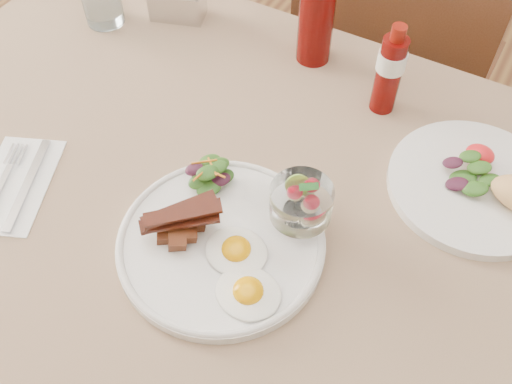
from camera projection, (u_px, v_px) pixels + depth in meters
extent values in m
cylinder|color=#562F1B|center=(126.00, 111.00, 1.50)|extent=(0.06, 0.06, 0.71)
cube|color=#562F1B|center=(252.00, 219.00, 0.83)|extent=(1.30, 0.85, 0.04)
cube|color=#9C7F60|center=(252.00, 210.00, 0.81)|extent=(1.33, 0.88, 0.00)
cylinder|color=#562F1B|center=(298.00, 151.00, 1.58)|extent=(0.04, 0.04, 0.45)
cylinder|color=#562F1B|center=(422.00, 201.00, 1.48)|extent=(0.04, 0.04, 0.45)
cylinder|color=#562F1B|center=(350.00, 76.00, 1.78)|extent=(0.04, 0.04, 0.45)
cylinder|color=#562F1B|center=(463.00, 116.00, 1.67)|extent=(0.04, 0.04, 0.45)
cube|color=#562F1B|center=(400.00, 67.00, 1.44)|extent=(0.42, 0.42, 0.03)
cube|color=#562F1B|center=(387.00, 32.00, 1.14)|extent=(0.42, 0.03, 0.46)
cylinder|color=white|center=(221.00, 243.00, 0.77)|extent=(0.28, 0.28, 0.02)
ellipsoid|color=white|center=(248.00, 293.00, 0.71)|extent=(0.10, 0.09, 0.01)
ellipsoid|color=#FFA505|center=(248.00, 291.00, 0.70)|extent=(0.04, 0.04, 0.02)
ellipsoid|color=white|center=(236.00, 251.00, 0.74)|extent=(0.10, 0.09, 0.01)
ellipsoid|color=#FFA505|center=(236.00, 249.00, 0.74)|extent=(0.04, 0.04, 0.02)
cube|color=maroon|center=(176.00, 224.00, 0.76)|extent=(0.03, 0.03, 0.02)
cube|color=maroon|center=(188.00, 233.00, 0.75)|extent=(0.03, 0.03, 0.02)
cube|color=maroon|center=(164.00, 236.00, 0.75)|extent=(0.02, 0.02, 0.02)
cube|color=maroon|center=(197.00, 222.00, 0.76)|extent=(0.03, 0.03, 0.02)
cube|color=maroon|center=(177.00, 241.00, 0.75)|extent=(0.03, 0.03, 0.02)
cube|color=maroon|center=(167.00, 220.00, 0.77)|extent=(0.02, 0.02, 0.02)
cube|color=maroon|center=(185.00, 221.00, 0.75)|extent=(0.03, 0.03, 0.02)
cube|color=#521E0D|center=(178.00, 218.00, 0.74)|extent=(0.09, 0.09, 0.01)
cube|color=#521E0D|center=(181.00, 221.00, 0.74)|extent=(0.09, 0.08, 0.01)
cube|color=#521E0D|center=(179.00, 210.00, 0.74)|extent=(0.08, 0.09, 0.01)
cube|color=#521E0D|center=(183.00, 213.00, 0.73)|extent=(0.09, 0.08, 0.01)
ellipsoid|color=#265316|center=(209.00, 181.00, 0.81)|extent=(0.04, 0.04, 0.01)
ellipsoid|color=#265316|center=(222.00, 177.00, 0.82)|extent=(0.04, 0.03, 0.01)
ellipsoid|color=#391224|center=(201.00, 171.00, 0.82)|extent=(0.04, 0.03, 0.01)
ellipsoid|color=#265316|center=(209.00, 188.00, 0.80)|extent=(0.04, 0.03, 0.01)
ellipsoid|color=#265316|center=(199.00, 181.00, 0.80)|extent=(0.04, 0.03, 0.01)
ellipsoid|color=#391224|center=(221.00, 180.00, 0.80)|extent=(0.03, 0.03, 0.01)
ellipsoid|color=#265316|center=(209.00, 162.00, 0.81)|extent=(0.04, 0.03, 0.01)
ellipsoid|color=#265316|center=(219.00, 165.00, 0.80)|extent=(0.04, 0.03, 0.01)
ellipsoid|color=#391224|center=(194.00, 169.00, 0.80)|extent=(0.03, 0.03, 0.01)
ellipsoid|color=#265316|center=(207.00, 173.00, 0.79)|extent=(0.04, 0.03, 0.01)
ellipsoid|color=#265316|center=(218.00, 168.00, 0.79)|extent=(0.03, 0.03, 0.01)
cylinder|color=orange|center=(212.00, 167.00, 0.79)|extent=(0.03, 0.03, 0.01)
cylinder|color=orange|center=(204.00, 162.00, 0.80)|extent=(0.03, 0.02, 0.01)
cylinder|color=orange|center=(214.00, 172.00, 0.79)|extent=(0.04, 0.01, 0.01)
cylinder|color=orange|center=(203.00, 173.00, 0.79)|extent=(0.01, 0.04, 0.01)
cylinder|color=white|center=(299.00, 220.00, 0.77)|extent=(0.05, 0.05, 0.01)
cylinder|color=white|center=(300.00, 216.00, 0.76)|extent=(0.02, 0.02, 0.02)
cylinder|color=white|center=(301.00, 202.00, 0.74)|extent=(0.08, 0.08, 0.05)
cylinder|color=beige|center=(294.00, 200.00, 0.75)|extent=(0.02, 0.02, 0.01)
cylinder|color=beige|center=(309.00, 211.00, 0.74)|extent=(0.02, 0.02, 0.01)
cylinder|color=beige|center=(306.00, 195.00, 0.75)|extent=(0.02, 0.02, 0.01)
cylinder|color=#8FCB3E|center=(298.00, 187.00, 0.74)|extent=(0.03, 0.03, 0.01)
cone|color=red|center=(308.00, 202.00, 0.72)|extent=(0.02, 0.02, 0.02)
cone|color=red|center=(291.00, 191.00, 0.72)|extent=(0.02, 0.02, 0.02)
cone|color=red|center=(309.00, 184.00, 0.73)|extent=(0.02, 0.02, 0.02)
ellipsoid|color=#2D7F32|center=(306.00, 187.00, 0.71)|extent=(0.02, 0.01, 0.00)
ellipsoid|color=#2D7F32|center=(312.00, 186.00, 0.71)|extent=(0.02, 0.01, 0.00)
cylinder|color=white|center=(474.00, 185.00, 0.83)|extent=(0.25, 0.25, 0.02)
ellipsoid|color=#265316|center=(463.00, 178.00, 0.82)|extent=(0.04, 0.04, 0.01)
ellipsoid|color=#265316|center=(479.00, 168.00, 0.83)|extent=(0.04, 0.03, 0.01)
ellipsoid|color=#391224|center=(457.00, 184.00, 0.81)|extent=(0.04, 0.03, 0.01)
ellipsoid|color=#265316|center=(475.00, 189.00, 0.80)|extent=(0.04, 0.04, 0.01)
ellipsoid|color=#265316|center=(490.00, 180.00, 0.80)|extent=(0.04, 0.03, 0.01)
ellipsoid|color=#391224|center=(453.00, 163.00, 0.82)|extent=(0.03, 0.03, 0.01)
ellipsoid|color=#265316|center=(480.00, 167.00, 0.81)|extent=(0.04, 0.03, 0.01)
ellipsoid|color=#265316|center=(470.00, 156.00, 0.82)|extent=(0.04, 0.03, 0.01)
ellipsoid|color=red|center=(479.00, 156.00, 0.83)|extent=(0.04, 0.03, 0.03)
cylinder|color=#510604|center=(316.00, 19.00, 0.95)|extent=(0.07, 0.07, 0.16)
cylinder|color=#510604|center=(388.00, 75.00, 0.88)|extent=(0.05, 0.05, 0.13)
cylinder|color=white|center=(392.00, 61.00, 0.86)|extent=(0.06, 0.06, 0.03)
cylinder|color=maroon|center=(398.00, 33.00, 0.82)|extent=(0.03, 0.03, 0.02)
cube|color=silver|center=(178.00, 4.00, 1.07)|extent=(0.11, 0.08, 0.06)
cylinder|color=silver|center=(102.00, 4.00, 1.05)|extent=(0.06, 0.06, 0.07)
cube|color=white|center=(15.00, 184.00, 0.84)|extent=(0.16, 0.21, 0.00)
cube|color=silver|center=(28.00, 184.00, 0.83)|extent=(0.08, 0.16, 0.00)
cube|color=silver|center=(9.00, 153.00, 0.87)|extent=(0.02, 0.04, 0.00)
cube|color=silver|center=(14.00, 154.00, 0.87)|extent=(0.02, 0.04, 0.00)
cube|color=silver|center=(18.00, 154.00, 0.87)|extent=(0.02, 0.04, 0.00)
cube|color=silver|center=(23.00, 154.00, 0.87)|extent=(0.02, 0.04, 0.00)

